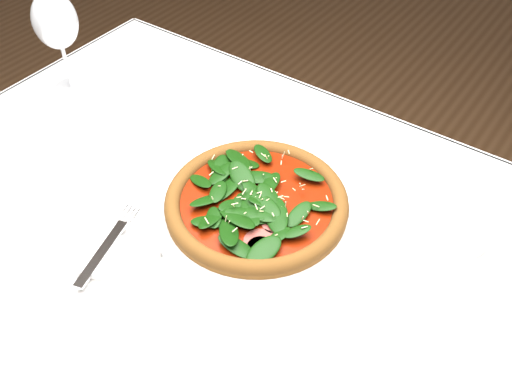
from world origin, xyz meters
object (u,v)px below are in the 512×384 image
Objects in this scene: plate at (256,208)px; napkin at (103,257)px; wine_glass at (56,23)px; pizza at (257,200)px.

plate is 0.24m from napkin.
wine_glass reaches higher than plate.
wine_glass is at bearing 172.46° from plate.
pizza is 0.52m from wine_glass.
plate is at bearing -82.87° from pizza.
napkin is (0.37, -0.28, -0.14)m from wine_glass.
wine_glass is (-0.50, 0.07, 0.12)m from pizza.
napkin is (-0.13, -0.21, -0.00)m from plate.
napkin is (-0.13, -0.21, -0.02)m from pizza.
plate is at bearing -7.54° from wine_glass.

